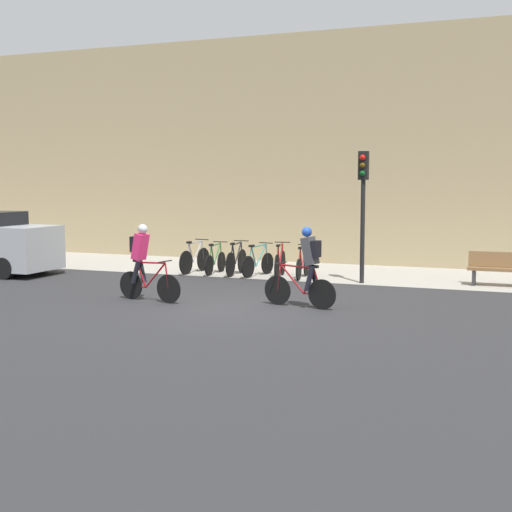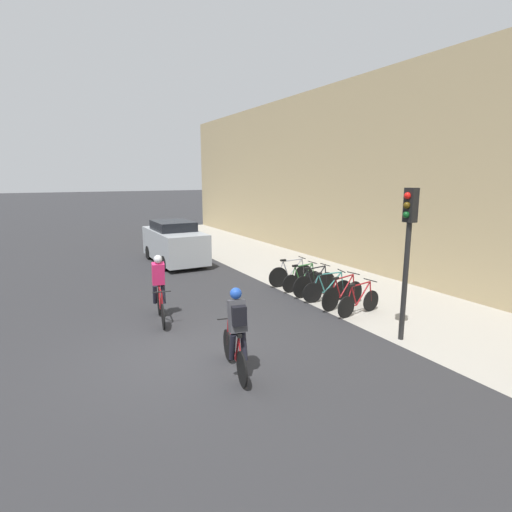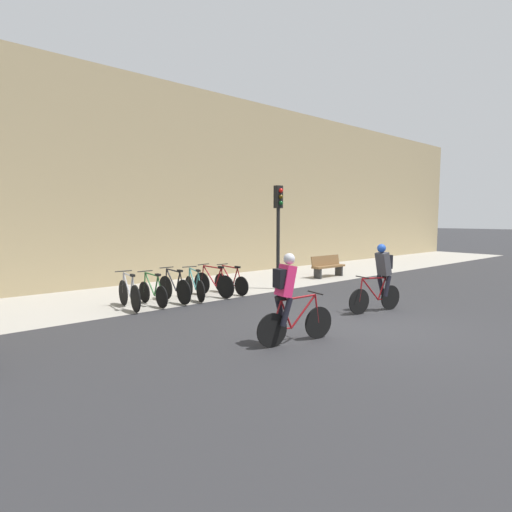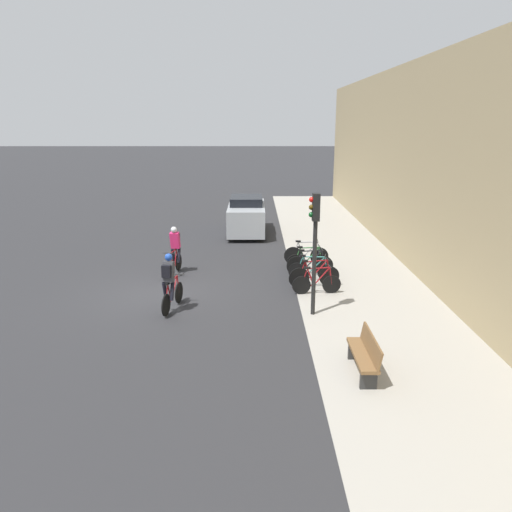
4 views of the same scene
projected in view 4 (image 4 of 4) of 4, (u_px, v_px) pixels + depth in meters
name	position (u px, v px, depth m)	size (l,w,h in m)	color
ground	(159.00, 295.00, 16.23)	(200.00, 200.00, 0.00)	#2B2B2D
kerb_strip	(366.00, 294.00, 16.25)	(44.00, 4.50, 0.01)	#A39E93
building_facade	(456.00, 176.00, 15.25)	(44.00, 0.60, 7.65)	tan
cyclist_pink	(175.00, 249.00, 18.25)	(1.74, 0.54, 1.77)	black
cyclist_grey	(170.00, 281.00, 14.57)	(1.74, 0.56, 1.77)	black
parked_bike_0	(306.00, 255.00, 19.48)	(0.46, 1.73, 0.99)	black
parked_bike_1	(308.00, 260.00, 18.83)	(0.46, 1.60, 0.94)	black
parked_bike_2	(310.00, 264.00, 18.17)	(0.46, 1.71, 0.99)	black
parked_bike_3	(312.00, 270.00, 17.52)	(0.50, 1.65, 0.95)	black
parked_bike_4	(314.00, 275.00, 16.86)	(0.48, 1.75, 0.99)	black
parked_bike_5	(317.00, 283.00, 16.21)	(0.46, 1.61, 0.94)	black
traffic_light_pole	(315.00, 232.00, 13.95)	(0.26, 0.30, 3.54)	black
bench	(365.00, 354.00, 11.05)	(1.70, 0.44, 0.89)	brown
parked_car	(246.00, 216.00, 24.84)	(4.30, 1.84, 1.85)	#9EA3A8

